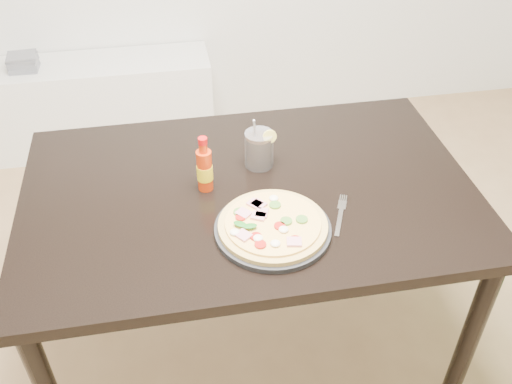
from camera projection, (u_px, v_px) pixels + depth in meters
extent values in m
cube|color=black|center=(249.00, 193.00, 1.78)|extent=(1.40, 0.90, 0.04)
cylinder|color=black|center=(469.00, 339.00, 1.81)|extent=(0.06, 0.06, 0.71)
cylinder|color=black|center=(72.00, 224.00, 2.23)|extent=(0.06, 0.06, 0.71)
cylinder|color=black|center=(384.00, 188.00, 2.41)|extent=(0.06, 0.06, 0.71)
cylinder|color=#222325|center=(273.00, 229.00, 1.61)|extent=(0.33, 0.33, 0.02)
cylinder|color=#DAB662|center=(273.00, 225.00, 1.60)|extent=(0.31, 0.31, 0.01)
cylinder|color=#FAD46D|center=(273.00, 223.00, 1.60)|extent=(0.27, 0.27, 0.01)
cube|color=pink|center=(244.00, 213.00, 1.62)|extent=(0.05, 0.05, 0.01)
cube|color=pink|center=(259.00, 216.00, 1.61)|extent=(0.05, 0.05, 0.01)
cube|color=pink|center=(262.00, 213.00, 1.62)|extent=(0.05, 0.05, 0.01)
cube|color=pink|center=(255.00, 204.00, 1.65)|extent=(0.05, 0.05, 0.01)
cube|color=pink|center=(259.00, 204.00, 1.65)|extent=(0.05, 0.05, 0.01)
cube|color=pink|center=(294.00, 242.00, 1.52)|extent=(0.05, 0.04, 0.01)
cube|color=pink|center=(243.00, 235.00, 1.54)|extent=(0.05, 0.05, 0.01)
cylinder|color=#B21813|center=(280.00, 226.00, 1.57)|extent=(0.03, 0.03, 0.01)
cylinder|color=#B21813|center=(260.00, 244.00, 1.52)|extent=(0.03, 0.03, 0.01)
cylinder|color=#B21813|center=(295.00, 240.00, 1.53)|extent=(0.03, 0.03, 0.01)
cylinder|color=#B21813|center=(241.00, 217.00, 1.60)|extent=(0.03, 0.03, 0.01)
cylinder|color=#B21813|center=(256.00, 237.00, 1.54)|extent=(0.03, 0.03, 0.01)
cylinder|color=#467C29|center=(275.00, 205.00, 1.65)|extent=(0.03, 0.03, 0.01)
cylinder|color=#467C29|center=(302.00, 219.00, 1.60)|extent=(0.03, 0.03, 0.01)
cylinder|color=#467C29|center=(239.00, 212.00, 1.62)|extent=(0.03, 0.03, 0.01)
cylinder|color=#467C29|center=(286.00, 221.00, 1.59)|extent=(0.03, 0.03, 0.01)
ellipsoid|color=white|center=(258.00, 238.00, 1.54)|extent=(0.03, 0.03, 0.01)
ellipsoid|color=white|center=(274.00, 198.00, 1.67)|extent=(0.03, 0.03, 0.01)
ellipsoid|color=white|center=(275.00, 243.00, 1.52)|extent=(0.03, 0.03, 0.01)
ellipsoid|color=white|center=(235.00, 232.00, 1.55)|extent=(0.03, 0.03, 0.01)
ellipsoid|color=white|center=(284.00, 229.00, 1.56)|extent=(0.03, 0.03, 0.01)
ellipsoid|color=#196919|center=(240.00, 224.00, 1.57)|extent=(0.05, 0.04, 0.00)
ellipsoid|color=#196919|center=(250.00, 226.00, 1.56)|extent=(0.04, 0.02, 0.00)
cylinder|color=red|center=(205.00, 170.00, 1.73)|extent=(0.05, 0.05, 0.14)
cylinder|color=yellow|center=(205.00, 172.00, 1.73)|extent=(0.05, 0.05, 0.05)
cylinder|color=red|center=(203.00, 148.00, 1.68)|extent=(0.03, 0.03, 0.03)
cylinder|color=red|center=(203.00, 141.00, 1.66)|extent=(0.03, 0.03, 0.02)
cylinder|color=black|center=(259.00, 151.00, 1.83)|extent=(0.08, 0.08, 0.11)
cylinder|color=silver|center=(259.00, 149.00, 1.83)|extent=(0.09, 0.09, 0.12)
cylinder|color=#F2E059|center=(270.00, 136.00, 1.78)|extent=(0.04, 0.01, 0.04)
cylinder|color=#B2B2B7|center=(255.00, 139.00, 1.81)|extent=(0.03, 0.06, 0.17)
cube|color=silver|center=(339.00, 223.00, 1.64)|extent=(0.06, 0.12, 0.00)
cube|color=silver|center=(342.00, 205.00, 1.70)|extent=(0.04, 0.05, 0.00)
cube|color=silver|center=(340.00, 198.00, 1.73)|extent=(0.01, 0.03, 0.00)
cube|color=silver|center=(342.00, 198.00, 1.73)|extent=(0.01, 0.03, 0.00)
cube|color=silver|center=(344.00, 198.00, 1.73)|extent=(0.01, 0.03, 0.00)
cube|color=silver|center=(346.00, 199.00, 1.73)|extent=(0.01, 0.03, 0.00)
cube|color=white|center=(84.00, 106.00, 3.15)|extent=(1.40, 0.34, 0.50)
cube|color=slate|center=(25.00, 69.00, 2.94)|extent=(0.14, 0.12, 0.01)
cube|color=slate|center=(24.00, 67.00, 2.93)|extent=(0.14, 0.12, 0.01)
cube|color=slate|center=(24.00, 65.00, 2.92)|extent=(0.14, 0.12, 0.01)
cube|color=slate|center=(23.00, 63.00, 2.92)|extent=(0.14, 0.12, 0.01)
cube|color=slate|center=(23.00, 61.00, 2.91)|extent=(0.14, 0.12, 0.01)
cube|color=slate|center=(22.00, 59.00, 2.91)|extent=(0.14, 0.12, 0.01)
cube|color=slate|center=(22.00, 57.00, 2.90)|extent=(0.14, 0.12, 0.01)
cube|color=slate|center=(21.00, 56.00, 2.89)|extent=(0.14, 0.12, 0.01)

